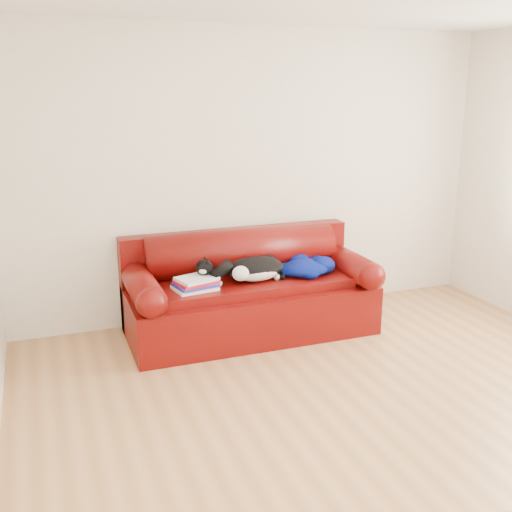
{
  "coord_description": "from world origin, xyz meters",
  "views": [
    {
      "loc": [
        -1.9,
        -3.11,
        2.06
      ],
      "look_at": [
        -0.25,
        1.35,
        0.73
      ],
      "focal_mm": 42.0,
      "sensor_mm": 36.0,
      "label": 1
    }
  ],
  "objects_px": {
    "blanket": "(306,267)",
    "cat": "(255,269)",
    "book_stack": "(196,283)",
    "sofa_base": "(250,307)"
  },
  "relations": [
    {
      "from": "blanket",
      "to": "cat",
      "type": "bearing_deg",
      "value": -176.97
    },
    {
      "from": "book_stack",
      "to": "blanket",
      "type": "height_order",
      "value": "blanket"
    },
    {
      "from": "sofa_base",
      "to": "cat",
      "type": "xyz_separation_m",
      "value": [
        0.01,
        -0.09,
        0.36
      ]
    },
    {
      "from": "book_stack",
      "to": "blanket",
      "type": "xyz_separation_m",
      "value": [
        1.01,
        0.07,
        0.02
      ]
    },
    {
      "from": "cat",
      "to": "blanket",
      "type": "relative_size",
      "value": 1.23
    },
    {
      "from": "cat",
      "to": "blanket",
      "type": "distance_m",
      "value": 0.48
    },
    {
      "from": "book_stack",
      "to": "blanket",
      "type": "bearing_deg",
      "value": 3.85
    },
    {
      "from": "book_stack",
      "to": "blanket",
      "type": "distance_m",
      "value": 1.01
    },
    {
      "from": "cat",
      "to": "book_stack",
      "type": "bearing_deg",
      "value": 161.89
    },
    {
      "from": "sofa_base",
      "to": "book_stack",
      "type": "xyz_separation_m",
      "value": [
        -0.51,
        -0.13,
        0.31
      ]
    }
  ]
}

